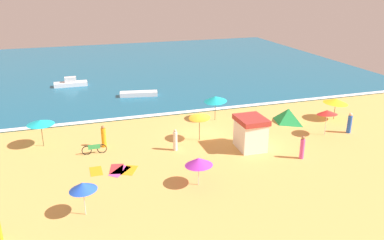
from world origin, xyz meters
The scene contains 23 objects.
ground_plane centered at (0.00, 0.00, 0.00)m, with size 60.00×60.00×0.00m, color #E0A856.
ocean_water centered at (0.00, 28.00, 0.05)m, with size 60.00×44.00×0.10m, color #196084.
wave_breaker_foam centered at (0.00, 6.30, 0.10)m, with size 57.00×0.70×0.01m, color white.
lifeguard_cabana centered at (2.79, -3.17, 1.27)m, with size 2.04×2.50×2.49m.
beach_umbrella_0 centered at (-12.25, 2.07, 1.96)m, with size 2.58×2.58×2.14m.
beach_umbrella_1 centered at (-9.73, -8.56, 1.74)m, with size 1.90×1.89×2.00m.
beach_umbrella_2 centered at (-2.75, -7.34, 1.61)m, with size 2.47×2.47×1.91m.
beach_umbrella_3 centered at (-0.38, -0.50, 2.04)m, with size 2.45×2.45×2.29m.
beach_umbrella_4 centered at (13.03, 0.45, 1.73)m, with size 2.95×2.94×2.02m.
beach_umbrella_5 centered at (2.50, 3.55, 2.03)m, with size 2.84×2.83×2.37m.
beach_umbrella_6 centered at (9.87, -2.62, 1.98)m, with size 1.93×1.95×2.25m.
beach_tent centered at (8.51, 0.93, 0.66)m, with size 2.59×2.90×1.32m.
parked_bicycle centered at (-8.60, -0.59, 0.38)m, with size 1.82×0.08×0.76m.
beachgoer_1 centered at (12.07, -2.80, 0.84)m, with size 0.37×0.37×1.76m.
beachgoer_2 centered at (5.54, -5.95, 0.83)m, with size 0.40×0.40×1.73m.
beachgoer_3 centered at (-2.73, -1.80, 0.79)m, with size 0.39×0.39×1.68m.
beachgoer_4 centered at (-7.78, 0.49, 0.82)m, with size 0.46×0.46×1.74m.
beach_towel_0 centered at (-7.39, -3.58, 0.01)m, with size 1.18×1.68×0.01m.
beach_towel_1 centered at (-8.75, -3.50, 0.01)m, with size 0.81×1.42×0.01m.
beach_towel_2 centered at (-7.21, -3.99, 0.01)m, with size 1.70×1.77×0.01m.
beach_towel_3 centered at (-6.58, -4.04, 0.01)m, with size 1.40×1.67×0.01m.
small_boat_0 centered at (-2.78, 13.05, 0.34)m, with size 4.17×1.75×0.48m.
small_boat_1 centered at (-9.73, 19.65, 0.46)m, with size 3.83×1.21×1.11m.
Camera 1 is at (-9.80, -28.00, 12.26)m, focal length 36.74 mm.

